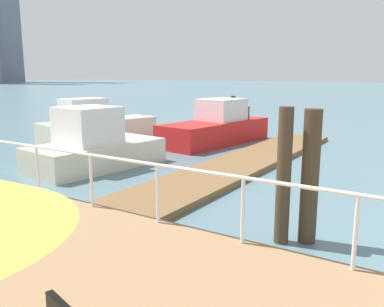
% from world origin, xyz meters
% --- Properties ---
extents(floating_dock, '(13.64, 2.00, 0.18)m').
position_xyz_m(floating_dock, '(3.32, 7.20, 0.09)').
color(floating_dock, brown).
rests_on(floating_dock, ground_plane).
extents(boardwalk_railing, '(0.06, 28.10, 1.08)m').
position_xyz_m(boardwalk_railing, '(-3.15, 8.20, 1.24)').
color(boardwalk_railing, white).
rests_on(boardwalk_railing, boardwalk).
extents(dock_piling_0, '(0.31, 0.31, 2.42)m').
position_xyz_m(dock_piling_0, '(-1.62, 3.51, 1.21)').
color(dock_piling_0, '#473826').
rests_on(dock_piling_0, ground_plane).
extents(dock_piling_1, '(0.30, 0.30, 1.57)m').
position_xyz_m(dock_piling_1, '(8.14, 9.37, 0.78)').
color(dock_piling_1, brown).
rests_on(dock_piling_1, ground_plane).
extents(dock_piling_2, '(0.26, 0.26, 1.74)m').
position_xyz_m(dock_piling_2, '(12.77, 12.40, 0.87)').
color(dock_piling_2, '#473826').
rests_on(dock_piling_2, ground_plane).
extents(dock_piling_3, '(0.26, 0.26, 2.46)m').
position_xyz_m(dock_piling_3, '(-1.90, 3.90, 1.23)').
color(dock_piling_3, '#473826').
rests_on(dock_piling_3, ground_plane).
extents(moored_boat_1, '(5.46, 2.58, 1.98)m').
position_xyz_m(moored_boat_1, '(4.07, 14.66, 0.71)').
color(moored_boat_1, beige).
rests_on(moored_boat_1, ground_plane).
extents(moored_boat_2, '(4.55, 2.62, 1.99)m').
position_xyz_m(moored_boat_2, '(0.54, 11.16, 0.71)').
color(moored_boat_2, beige).
rests_on(moored_boat_2, ground_plane).
extents(moored_boat_3, '(5.81, 2.74, 1.93)m').
position_xyz_m(moored_boat_3, '(6.85, 10.18, 0.69)').
color(moored_boat_3, red).
rests_on(moored_boat_3, ground_plane).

